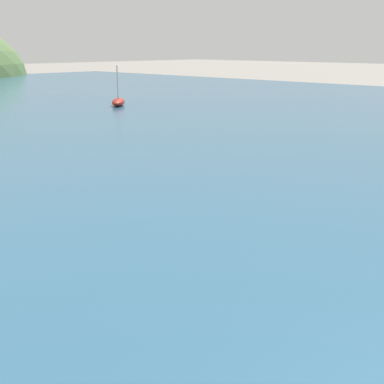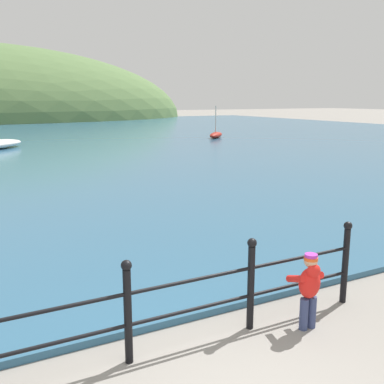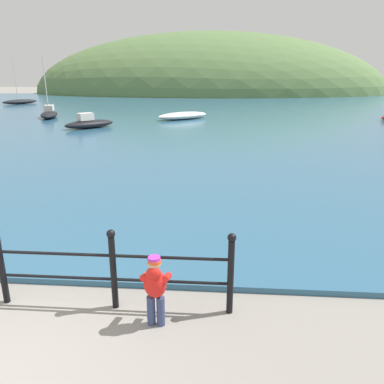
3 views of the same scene
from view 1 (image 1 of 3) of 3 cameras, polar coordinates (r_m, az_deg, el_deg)
name	(u,v)px [view 1 (image 1 of 3)]	position (r m, az deg, el deg)	size (l,w,h in m)	color
boat_far_right	(118,102)	(31.81, -7.86, 9.52)	(2.15, 2.17, 2.29)	maroon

